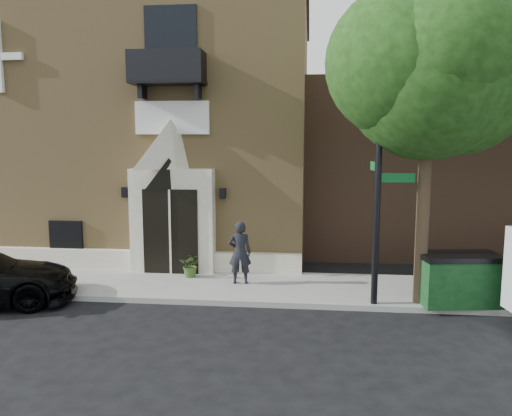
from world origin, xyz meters
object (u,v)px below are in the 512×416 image
at_px(street_sign, 378,181).
at_px(dumpster, 458,278).
at_px(pedestrian_near, 240,253).
at_px(fire_hydrant, 439,290).

relative_size(street_sign, dumpster, 2.93).
xyz_separation_m(dumpster, pedestrian_near, (-5.67, 1.20, 0.25)).
distance_m(fire_hydrant, pedestrian_near, 5.37).
height_order(fire_hydrant, pedestrian_near, pedestrian_near).
relative_size(fire_hydrant, pedestrian_near, 0.43).
relative_size(fire_hydrant, dumpster, 0.37).
relative_size(street_sign, fire_hydrant, 7.84).
distance_m(street_sign, dumpster, 3.19).
relative_size(dumpster, pedestrian_near, 1.16).
height_order(street_sign, fire_hydrant, street_sign).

